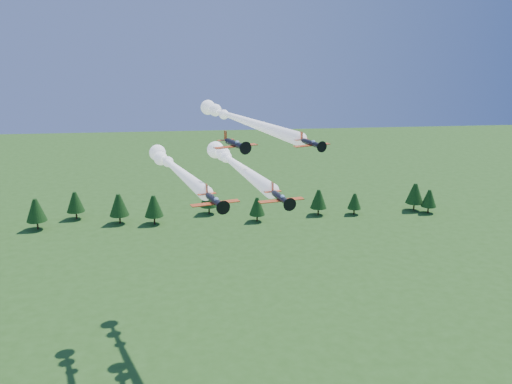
{
  "coord_description": "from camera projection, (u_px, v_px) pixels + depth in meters",
  "views": [
    {
      "loc": [
        -10.54,
        -94.54,
        67.87
      ],
      "look_at": [
        -0.29,
        0.0,
        40.65
      ],
      "focal_mm": 40.0,
      "sensor_mm": 36.0,
      "label": 1
    }
  ],
  "objects": [
    {
      "name": "plane_left",
      "position": [
        175.0,
        167.0,
        116.19
      ],
      "size": [
        17.41,
        44.32,
        3.7
      ],
      "rotation": [
        0.0,
        0.0,
        0.29
      ],
      "color": "black",
      "rests_on": "ground"
    },
    {
      "name": "plane_lead",
      "position": [
        235.0,
        164.0,
        111.59
      ],
      "size": [
        14.04,
        43.21,
        3.7
      ],
      "rotation": [
        0.0,
        0.0,
        0.22
      ],
      "color": "black",
      "rests_on": "ground"
    },
    {
      "name": "plane_right",
      "position": [
        240.0,
        119.0,
        125.64
      ],
      "size": [
        21.78,
        52.74,
        3.7
      ],
      "rotation": [
        0.0,
        0.0,
        0.33
      ],
      "color": "black",
      "rests_on": "ground"
    },
    {
      "name": "plane_slot",
      "position": [
        235.0,
        144.0,
        102.99
      ],
      "size": [
        8.2,
        9.2,
        2.92
      ],
      "rotation": [
        0.0,
        0.0,
        0.37
      ],
      "color": "black",
      "rests_on": "ground"
    },
    {
      "name": "treeline",
      "position": [
        200.0,
        203.0,
        209.29
      ],
      "size": [
        169.56,
        18.04,
        11.11
      ],
      "color": "#382314",
      "rests_on": "ground"
    }
  ]
}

